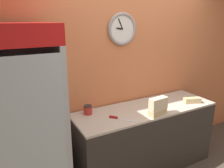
% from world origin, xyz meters
% --- Properties ---
extents(wall_back, '(5.20, 0.10, 2.70)m').
position_xyz_m(wall_back, '(-0.00, 1.23, 1.36)').
color(wall_back, '#D17547').
rests_on(wall_back, ground_plane).
extents(prep_counter, '(1.93, 0.63, 0.89)m').
position_xyz_m(prep_counter, '(0.00, 0.87, 0.44)').
color(prep_counter, '#332D28').
rests_on(prep_counter, ground_plane).
extents(beverage_cooler, '(0.75, 0.67, 1.97)m').
position_xyz_m(beverage_cooler, '(-1.50, 0.90, 1.08)').
color(beverage_cooler, '#B2B7BC').
rests_on(beverage_cooler, ground_plane).
extents(sandwich_stack_bottom, '(0.25, 0.12, 0.07)m').
position_xyz_m(sandwich_stack_bottom, '(-0.01, 0.62, 0.93)').
color(sandwich_stack_bottom, tan).
rests_on(sandwich_stack_bottom, prep_counter).
extents(sandwich_stack_middle, '(0.24, 0.12, 0.07)m').
position_xyz_m(sandwich_stack_middle, '(-0.01, 0.62, 1.00)').
color(sandwich_stack_middle, beige).
rests_on(sandwich_stack_middle, sandwich_stack_bottom).
extents(sandwich_stack_top, '(0.24, 0.11, 0.07)m').
position_xyz_m(sandwich_stack_top, '(-0.01, 0.62, 1.07)').
color(sandwich_stack_top, beige).
rests_on(sandwich_stack_top, sandwich_stack_middle).
extents(sandwich_flat_left, '(0.24, 0.16, 0.07)m').
position_xyz_m(sandwich_flat_left, '(0.67, 0.70, 0.93)').
color(sandwich_flat_left, tan).
rests_on(sandwich_flat_left, prep_counter).
extents(chefs_knife, '(0.26, 0.28, 0.02)m').
position_xyz_m(chefs_knife, '(-0.47, 0.75, 0.90)').
color(chefs_knife, silver).
rests_on(chefs_knife, prep_counter).
extents(condiment_jar, '(0.10, 0.10, 0.11)m').
position_xyz_m(condiment_jar, '(-0.73, 1.05, 0.94)').
color(condiment_jar, '#B72D23').
rests_on(condiment_jar, prep_counter).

